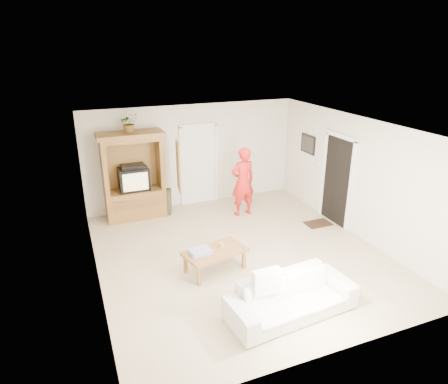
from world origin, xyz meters
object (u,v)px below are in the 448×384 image
object	(u,v)px
man	(243,182)
coffee_table	(215,253)
armoire	(135,181)
sofa	(291,297)

from	to	relation	value
man	coffee_table	xyz separation A→B (m)	(-1.56, -2.19, -0.49)
armoire	coffee_table	distance (m)	3.23
coffee_table	man	bearing A→B (deg)	41.54
man	sofa	size ratio (longest dim) A/B	0.82
armoire	sofa	distance (m)	4.98
armoire	sofa	size ratio (longest dim) A/B	1.01
man	coffee_table	world-z (taller)	man
coffee_table	armoire	bearing A→B (deg)	93.25
sofa	man	bearing A→B (deg)	71.61
armoire	man	size ratio (longest dim) A/B	1.23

